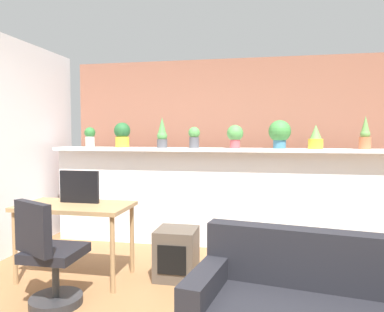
{
  "coord_description": "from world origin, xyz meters",
  "views": [
    {
      "loc": [
        0.57,
        -2.57,
        1.45
      ],
      "look_at": [
        -0.12,
        0.98,
        1.23
      ],
      "focal_mm": 33.88,
      "sensor_mm": 36.0,
      "label": 1
    }
  ],
  "objects_px": {
    "potted_plant_2": "(162,134)",
    "tv_monitor": "(79,187)",
    "office_chair": "(49,262)",
    "potted_plant_5": "(280,133)",
    "side_cube_shelf": "(176,254)",
    "potted_plant_6": "(316,138)",
    "potted_plant_0": "(90,136)",
    "potted_plant_3": "(194,137)",
    "potted_plant_7": "(365,135)",
    "potted_plant_1": "(122,134)",
    "potted_plant_4": "(235,135)",
    "desk": "(75,213)"
  },
  "relations": [
    {
      "from": "potted_plant_0",
      "to": "potted_plant_4",
      "type": "relative_size",
      "value": 0.93
    },
    {
      "from": "potted_plant_6",
      "to": "desk",
      "type": "distance_m",
      "value": 2.84
    },
    {
      "from": "potted_plant_2",
      "to": "tv_monitor",
      "type": "bearing_deg",
      "value": -115.19
    },
    {
      "from": "potted_plant_2",
      "to": "potted_plant_4",
      "type": "xyz_separation_m",
      "value": [
        0.94,
        0.03,
        -0.01
      ]
    },
    {
      "from": "potted_plant_4",
      "to": "side_cube_shelf",
      "type": "relative_size",
      "value": 0.58
    },
    {
      "from": "potted_plant_2",
      "to": "tv_monitor",
      "type": "distance_m",
      "value": 1.39
    },
    {
      "from": "potted_plant_0",
      "to": "potted_plant_6",
      "type": "height_order",
      "value": "potted_plant_6"
    },
    {
      "from": "tv_monitor",
      "to": "desk",
      "type": "bearing_deg",
      "value": -95.07
    },
    {
      "from": "potted_plant_2",
      "to": "potted_plant_3",
      "type": "bearing_deg",
      "value": 4.97
    },
    {
      "from": "potted_plant_2",
      "to": "desk",
      "type": "height_order",
      "value": "potted_plant_2"
    },
    {
      "from": "potted_plant_5",
      "to": "desk",
      "type": "height_order",
      "value": "potted_plant_5"
    },
    {
      "from": "potted_plant_6",
      "to": "potted_plant_7",
      "type": "bearing_deg",
      "value": 1.88
    },
    {
      "from": "potted_plant_5",
      "to": "potted_plant_7",
      "type": "height_order",
      "value": "potted_plant_7"
    },
    {
      "from": "potted_plant_3",
      "to": "potted_plant_5",
      "type": "distance_m",
      "value": 1.07
    },
    {
      "from": "potted_plant_6",
      "to": "potted_plant_5",
      "type": "bearing_deg",
      "value": 172.28
    },
    {
      "from": "potted_plant_6",
      "to": "potted_plant_0",
      "type": "bearing_deg",
      "value": 178.96
    },
    {
      "from": "potted_plant_3",
      "to": "potted_plant_6",
      "type": "distance_m",
      "value": 1.48
    },
    {
      "from": "office_chair",
      "to": "potted_plant_2",
      "type": "bearing_deg",
      "value": 76.05
    },
    {
      "from": "potted_plant_2",
      "to": "potted_plant_0",
      "type": "bearing_deg",
      "value": 177.23
    },
    {
      "from": "desk",
      "to": "office_chair",
      "type": "xyz_separation_m",
      "value": [
        0.09,
        -0.61,
        -0.28
      ]
    },
    {
      "from": "tv_monitor",
      "to": "potted_plant_5",
      "type": "bearing_deg",
      "value": 30.9
    },
    {
      "from": "potted_plant_2",
      "to": "potted_plant_3",
      "type": "relative_size",
      "value": 1.47
    },
    {
      "from": "potted_plant_4",
      "to": "office_chair",
      "type": "distance_m",
      "value": 2.56
    },
    {
      "from": "potted_plant_0",
      "to": "potted_plant_7",
      "type": "distance_m",
      "value": 3.48
    },
    {
      "from": "potted_plant_1",
      "to": "potted_plant_2",
      "type": "distance_m",
      "value": 0.57
    },
    {
      "from": "potted_plant_0",
      "to": "potted_plant_1",
      "type": "xyz_separation_m",
      "value": [
        0.46,
        -0.0,
        0.03
      ]
    },
    {
      "from": "potted_plant_0",
      "to": "tv_monitor",
      "type": "relative_size",
      "value": 0.65
    },
    {
      "from": "potted_plant_5",
      "to": "side_cube_shelf",
      "type": "bearing_deg",
      "value": -133.45
    },
    {
      "from": "potted_plant_1",
      "to": "potted_plant_6",
      "type": "xyz_separation_m",
      "value": [
        2.46,
        -0.05,
        -0.05
      ]
    },
    {
      "from": "potted_plant_5",
      "to": "potted_plant_1",
      "type": "bearing_deg",
      "value": -179.9
    },
    {
      "from": "potted_plant_3",
      "to": "desk",
      "type": "bearing_deg",
      "value": -127.18
    },
    {
      "from": "potted_plant_0",
      "to": "potted_plant_6",
      "type": "xyz_separation_m",
      "value": [
        2.92,
        -0.05,
        -0.02
      ]
    },
    {
      "from": "potted_plant_3",
      "to": "office_chair",
      "type": "height_order",
      "value": "potted_plant_3"
    },
    {
      "from": "potted_plant_6",
      "to": "office_chair",
      "type": "distance_m",
      "value": 3.16
    },
    {
      "from": "potted_plant_3",
      "to": "potted_plant_5",
      "type": "bearing_deg",
      "value": 0.92
    },
    {
      "from": "tv_monitor",
      "to": "potted_plant_7",
      "type": "bearing_deg",
      "value": 21.41
    },
    {
      "from": "side_cube_shelf",
      "to": "potted_plant_4",
      "type": "bearing_deg",
      "value": 65.13
    },
    {
      "from": "office_chair",
      "to": "tv_monitor",
      "type": "bearing_deg",
      "value": 97.1
    },
    {
      "from": "desk",
      "to": "office_chair",
      "type": "height_order",
      "value": "office_chair"
    },
    {
      "from": "tv_monitor",
      "to": "side_cube_shelf",
      "type": "height_order",
      "value": "tv_monitor"
    },
    {
      "from": "potted_plant_3",
      "to": "tv_monitor",
      "type": "distance_m",
      "value": 1.61
    },
    {
      "from": "potted_plant_0",
      "to": "potted_plant_3",
      "type": "bearing_deg",
      "value": -0.55
    },
    {
      "from": "potted_plant_5",
      "to": "potted_plant_7",
      "type": "distance_m",
      "value": 0.97
    },
    {
      "from": "potted_plant_1",
      "to": "potted_plant_5",
      "type": "bearing_deg",
      "value": 0.1
    },
    {
      "from": "potted_plant_4",
      "to": "potted_plant_1",
      "type": "bearing_deg",
      "value": 179.15
    },
    {
      "from": "potted_plant_2",
      "to": "potted_plant_5",
      "type": "xyz_separation_m",
      "value": [
        1.48,
        0.05,
        0.02
      ]
    },
    {
      "from": "potted_plant_2",
      "to": "side_cube_shelf",
      "type": "distance_m",
      "value": 1.65
    },
    {
      "from": "office_chair",
      "to": "side_cube_shelf",
      "type": "distance_m",
      "value": 1.21
    },
    {
      "from": "potted_plant_1",
      "to": "desk",
      "type": "relative_size",
      "value": 0.3
    },
    {
      "from": "potted_plant_7",
      "to": "side_cube_shelf",
      "type": "distance_m",
      "value": 2.56
    }
  ]
}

